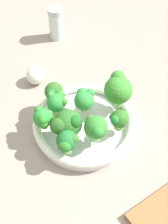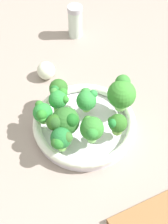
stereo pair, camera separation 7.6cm
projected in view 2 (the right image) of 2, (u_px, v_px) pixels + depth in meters
The scene contains 13 objects.
ground_plane at pixel (79, 125), 83.82cm from camera, with size 130.00×130.00×2.50cm, color gray.
bowl at pixel (84, 125), 79.98cm from camera, with size 24.44×24.44×3.67cm.
broccoli_floret_0 at pixel (59, 99), 77.38cm from camera, with size 4.82×4.92×6.32cm.
broccoli_floret_1 at pixel (122, 93), 77.38cm from camera, with size 6.86×6.69×8.35cm.
broccoli_floret_2 at pixel (61, 139), 70.74cm from camera, with size 4.69×5.03×5.98cm.
broccoli_floret_3 at pixel (91, 128), 71.73cm from camera, with size 5.76×5.22×6.90cm.
broccoli_floret_4 at pixel (64, 122), 72.91cm from camera, with size 6.26×7.50×7.15cm.
broccoli_floret_5 at pixel (117, 124), 74.15cm from camera, with size 4.22×4.58×5.24cm.
broccoli_floret_6 at pixel (58, 89), 80.55cm from camera, with size 4.51×4.85×5.40cm.
broccoli_floret_7 at pixel (86, 98), 78.52cm from camera, with size 4.96×5.21×5.57cm.
broccoli_floret_8 at pixel (42, 113), 75.77cm from camera, with size 5.14×4.51×5.50cm.
garlic_bulb at pixel (47, 70), 90.86cm from camera, with size 4.89×4.89×4.89cm, color silver.
pepper_shaker at pixel (75, 21), 100.10cm from camera, with size 4.41×4.41×10.10cm.
Camera 2 is at (-44.01, 24.26, 65.92)cm, focal length 54.12 mm.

